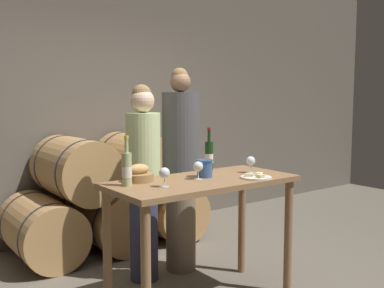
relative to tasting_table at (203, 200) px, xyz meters
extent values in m
cube|color=#60594F|center=(0.00, 2.16, 0.81)|extent=(10.00, 0.12, 3.20)
cylinder|color=tan|center=(-0.69, 1.58, -0.49)|extent=(0.61, 0.91, 0.61)
cylinder|color=#2D2D33|center=(-0.69, 1.29, -0.49)|extent=(0.62, 0.02, 0.62)
cylinder|color=#2D2D33|center=(-0.69, 1.87, -0.49)|extent=(0.62, 0.02, 0.62)
cylinder|color=tan|center=(0.00, 1.58, -0.49)|extent=(0.61, 0.91, 0.61)
cylinder|color=#2D2D33|center=(0.00, 1.29, -0.49)|extent=(0.62, 0.02, 0.62)
cylinder|color=#2D2D33|center=(0.00, 1.87, -0.49)|extent=(0.62, 0.02, 0.62)
cylinder|color=tan|center=(0.69, 1.58, -0.49)|extent=(0.61, 0.91, 0.61)
cylinder|color=#2D2D33|center=(0.69, 1.29, -0.49)|extent=(0.62, 0.02, 0.62)
cylinder|color=#2D2D33|center=(0.69, 1.87, -0.49)|extent=(0.62, 0.02, 0.62)
cylinder|color=tan|center=(-0.34, 1.58, 0.06)|extent=(0.61, 0.91, 0.61)
cylinder|color=#2D2D33|center=(-0.34, 1.29, 0.06)|extent=(0.62, 0.02, 0.62)
cylinder|color=#2D2D33|center=(-0.34, 1.87, 0.06)|extent=(0.62, 0.02, 0.62)
cylinder|color=tan|center=(0.34, 1.58, 0.06)|extent=(0.61, 0.91, 0.61)
cylinder|color=#2D2D33|center=(0.34, 1.29, 0.06)|extent=(0.62, 0.02, 0.62)
cylinder|color=#2D2D33|center=(0.34, 1.87, 0.06)|extent=(0.62, 0.02, 0.62)
cylinder|color=olive|center=(-0.65, -0.27, -0.34)|extent=(0.06, 0.06, 0.91)
cylinder|color=olive|center=(0.65, -0.27, -0.34)|extent=(0.06, 0.06, 0.91)
cylinder|color=olive|center=(-0.65, 0.27, -0.34)|extent=(0.06, 0.06, 0.91)
cylinder|color=olive|center=(0.65, 0.27, -0.34)|extent=(0.06, 0.06, 0.91)
cube|color=olive|center=(0.00, 0.00, 0.14)|extent=(1.42, 0.65, 0.04)
cylinder|color=#2D334C|center=(-0.13, 0.64, -0.40)|extent=(0.24, 0.24, 0.79)
cylinder|color=beige|center=(-0.13, 0.64, 0.31)|extent=(0.29, 0.29, 0.63)
sphere|color=beige|center=(-0.13, 0.64, 0.73)|extent=(0.20, 0.20, 0.20)
sphere|color=olive|center=(-0.13, 0.65, 0.78)|extent=(0.16, 0.16, 0.16)
cylinder|color=#756651|center=(0.25, 0.64, -0.35)|extent=(0.27, 0.27, 0.89)
cylinder|color=#4C4C51|center=(0.25, 0.64, 0.45)|extent=(0.33, 0.33, 0.70)
sphere|color=#997051|center=(0.25, 0.64, 0.89)|extent=(0.18, 0.18, 0.18)
sphere|color=olive|center=(0.25, 0.65, 0.94)|extent=(0.15, 0.15, 0.15)
cylinder|color=#193819|center=(0.29, 0.29, 0.27)|extent=(0.07, 0.07, 0.24)
cylinder|color=#193819|center=(0.29, 0.29, 0.44)|extent=(0.03, 0.03, 0.09)
cylinder|color=maroon|center=(0.29, 0.29, 0.50)|extent=(0.03, 0.03, 0.02)
cylinder|color=white|center=(0.29, 0.29, 0.26)|extent=(0.07, 0.07, 0.08)
cylinder|color=#ADBC7F|center=(-0.57, 0.11, 0.27)|extent=(0.07, 0.07, 0.23)
cylinder|color=#ADBC7F|center=(-0.57, 0.11, 0.43)|extent=(0.03, 0.03, 0.09)
cylinder|color=gold|center=(-0.57, 0.11, 0.49)|extent=(0.03, 0.03, 0.02)
cylinder|color=white|center=(-0.57, 0.11, 0.25)|extent=(0.07, 0.07, 0.07)
cylinder|color=#335693|center=(0.07, 0.06, 0.22)|extent=(0.12, 0.12, 0.13)
cylinder|color=#335693|center=(0.07, 0.06, 0.28)|extent=(0.12, 0.12, 0.01)
cylinder|color=olive|center=(-0.42, 0.21, 0.18)|extent=(0.22, 0.22, 0.06)
ellipsoid|color=tan|center=(-0.42, 0.21, 0.24)|extent=(0.16, 0.10, 0.08)
cylinder|color=white|center=(0.34, -0.21, 0.16)|extent=(0.23, 0.23, 0.01)
cube|color=beige|center=(0.39, -0.19, 0.18)|extent=(0.07, 0.06, 0.02)
cube|color=beige|center=(0.30, -0.18, 0.18)|extent=(0.07, 0.07, 0.02)
cube|color=#E0CC7F|center=(0.33, -0.26, 0.18)|extent=(0.05, 0.06, 0.02)
cylinder|color=white|center=(-0.38, -0.07, 0.16)|extent=(0.06, 0.06, 0.00)
cylinder|color=white|center=(-0.38, -0.07, 0.19)|extent=(0.01, 0.01, 0.06)
sphere|color=white|center=(-0.38, -0.07, 0.25)|extent=(0.07, 0.07, 0.07)
cylinder|color=white|center=(-0.03, 0.01, 0.16)|extent=(0.06, 0.06, 0.00)
cylinder|color=white|center=(-0.03, 0.01, 0.19)|extent=(0.01, 0.01, 0.06)
sphere|color=white|center=(-0.03, 0.01, 0.25)|extent=(0.07, 0.07, 0.07)
cylinder|color=white|center=(0.48, -0.01, 0.16)|extent=(0.06, 0.06, 0.00)
cylinder|color=white|center=(0.48, -0.01, 0.19)|extent=(0.01, 0.01, 0.06)
sphere|color=white|center=(0.48, -0.01, 0.25)|extent=(0.07, 0.07, 0.07)
camera|label=1|loc=(-2.01, -2.57, 0.76)|focal=42.00mm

